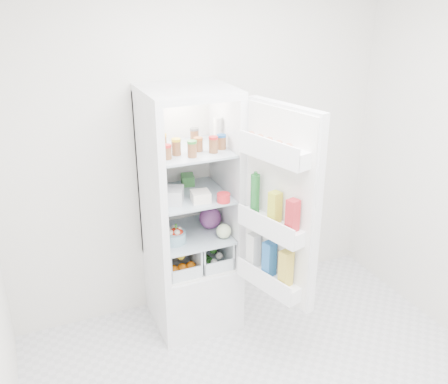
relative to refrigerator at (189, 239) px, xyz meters
name	(u,v)px	position (x,y,z in m)	size (l,w,h in m)	color
room_walls	(313,174)	(0.20, -1.25, 0.93)	(3.02, 3.02, 2.61)	silver
refrigerator	(189,239)	(0.00, 0.00, 0.00)	(0.60, 0.60, 1.80)	silver
shelf_low	(192,234)	(0.00, -0.06, 0.07)	(0.49, 0.53, 0.01)	#A5B6C2
shelf_mid	(191,195)	(0.00, -0.06, 0.38)	(0.49, 0.53, 0.01)	#A5B6C2
shelf_top	(190,150)	(0.00, -0.06, 0.71)	(0.49, 0.53, 0.01)	#A5B6C2
crisper_left	(177,253)	(-0.12, -0.06, -0.06)	(0.23, 0.46, 0.22)	silver
crisper_right	(208,246)	(0.12, -0.06, -0.06)	(0.23, 0.46, 0.22)	silver
condiment_jars	(191,145)	(-0.01, -0.12, 0.76)	(0.46, 0.34, 0.08)	#B21919
squeeze_bottle	(218,131)	(0.21, -0.05, 0.82)	(0.06, 0.06, 0.19)	white
tub_white	(171,196)	(-0.17, -0.15, 0.44)	(0.16, 0.16, 0.10)	silver
tub_cream	(200,196)	(0.02, -0.21, 0.43)	(0.12, 0.12, 0.07)	white
tin_red	(224,198)	(0.16, -0.28, 0.42)	(0.09, 0.09, 0.06)	red
foil_tray	(167,192)	(-0.16, -0.01, 0.41)	(0.15, 0.12, 0.04)	silver
tub_green	(188,180)	(0.04, 0.12, 0.43)	(0.09, 0.12, 0.07)	#469B48
red_cabbage	(210,218)	(0.15, -0.04, 0.16)	(0.16, 0.16, 0.16)	#571D4E
bell_pepper	(176,235)	(-0.15, -0.15, 0.14)	(0.11, 0.11, 0.11)	#B41B0B
mushroom_bowl	(174,237)	(-0.16, -0.14, 0.12)	(0.17, 0.17, 0.08)	#7DA9BA
salad_bag	(224,231)	(0.18, -0.22, 0.14)	(0.11, 0.11, 0.11)	beige
citrus_pile	(179,258)	(-0.12, -0.12, -0.07)	(0.20, 0.24, 0.16)	orange
veg_pile	(209,252)	(0.13, -0.06, -0.10)	(0.16, 0.30, 0.10)	#1B4B19
fridge_door	(278,211)	(0.38, -0.63, 0.43)	(0.31, 0.59, 1.30)	silver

